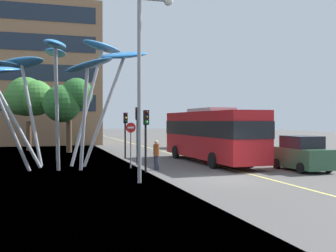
{
  "coord_description": "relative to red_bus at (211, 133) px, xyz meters",
  "views": [
    {
      "loc": [
        -8.54,
        -18.19,
        2.85
      ],
      "look_at": [
        -1.12,
        6.47,
        2.5
      ],
      "focal_mm": 43.87,
      "sensor_mm": 36.0,
      "label": 1
    }
  ],
  "objects": [
    {
      "name": "car_side_street",
      "position": [
        2.99,
        14.31,
        -0.92
      ],
      "size": [
        2.02,
        3.86,
        2.33
      ],
      "color": "silver",
      "rests_on": "ground"
    },
    {
      "name": "red_bus",
      "position": [
        0.0,
        0.0,
        0.0
      ],
      "size": [
        2.96,
        11.66,
        3.67
      ],
      "color": "red",
      "rests_on": "ground"
    },
    {
      "name": "car_parked_far",
      "position": [
        3.22,
        6.97,
        -0.95
      ],
      "size": [
        1.9,
        4.08,
        2.25
      ],
      "color": "navy",
      "rests_on": "ground"
    },
    {
      "name": "ground",
      "position": [
        -2.87,
        -7.46,
        -2.06
      ],
      "size": [
        120.0,
        240.0,
        0.1
      ],
      "color": "#54514F"
    },
    {
      "name": "traffic_light_kerb_far",
      "position": [
        -5.0,
        0.1,
        0.67
      ],
      "size": [
        0.28,
        0.42,
        3.69
      ],
      "color": "black",
      "rests_on": "ground"
    },
    {
      "name": "car_parked_mid",
      "position": [
        3.07,
        1.15,
        -1.06
      ],
      "size": [
        2.03,
        4.57,
        2.01
      ],
      "color": "gold",
      "rests_on": "ground"
    },
    {
      "name": "traffic_light_island_mid",
      "position": [
        -4.96,
        4.48,
        0.48
      ],
      "size": [
        0.28,
        0.42,
        3.43
      ],
      "color": "black",
      "rests_on": "ground"
    },
    {
      "name": "street_lamp",
      "position": [
        -6.25,
        -7.41,
        3.4
      ],
      "size": [
        1.69,
        0.44,
        8.61
      ],
      "color": "gray",
      "rests_on": "ground"
    },
    {
      "name": "car_parked_near",
      "position": [
        3.26,
        -5.57,
        -1.08
      ],
      "size": [
        1.94,
        3.81,
        1.97
      ],
      "color": "#2D5138",
      "rests_on": "ground"
    },
    {
      "name": "tree_pavement_far",
      "position": [
        -12.3,
        15.17,
        2.97
      ],
      "size": [
        4.79,
        4.73,
        6.94
      ],
      "color": "brown",
      "rests_on": "ground"
    },
    {
      "name": "no_entry_sign",
      "position": [
        -5.8,
        -1.57,
        -0.2
      ],
      "size": [
        0.6,
        0.12,
        2.72
      ],
      "color": "gray",
      "rests_on": "ground"
    },
    {
      "name": "tree_pavement_near",
      "position": [
        -8.92,
        11.24,
        2.57
      ],
      "size": [
        4.27,
        4.28,
        6.55
      ],
      "color": "brown",
      "rests_on": "ground"
    },
    {
      "name": "pedestrian",
      "position": [
        -4.59,
        -2.97,
        -1.14
      ],
      "size": [
        0.34,
        0.34,
        1.72
      ],
      "color": "#2D3342",
      "rests_on": "ground"
    },
    {
      "name": "leaf_sculpture",
      "position": [
        -9.98,
        -0.06,
        4.15
      ],
      "size": [
        11.94,
        10.95,
        8.22
      ],
      "color": "#9EA0A5",
      "rests_on": "ground"
    },
    {
      "name": "traffic_light_kerb_near",
      "position": [
        -5.43,
        -3.93,
        0.47
      ],
      "size": [
        0.28,
        0.42,
        3.41
      ],
      "color": "black",
      "rests_on": "ground"
    }
  ]
}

